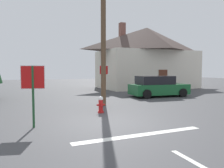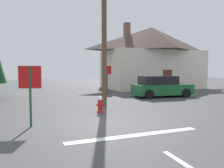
% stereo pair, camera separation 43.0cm
% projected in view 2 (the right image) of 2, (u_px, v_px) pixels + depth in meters
% --- Properties ---
extents(ground_plane, '(80.00, 80.00, 0.10)m').
position_uv_depth(ground_plane, '(108.00, 125.00, 8.53)').
color(ground_plane, '#424244').
extents(lane_stop_bar, '(4.44, 0.53, 0.01)m').
position_uv_depth(lane_stop_bar, '(136.00, 135.00, 6.96)').
color(lane_stop_bar, silver).
rests_on(lane_stop_bar, ground).
extents(stop_sign_near, '(0.80, 0.20, 2.16)m').
position_uv_depth(stop_sign_near, '(30.00, 83.00, 7.89)').
color(stop_sign_near, '#1E4C28').
rests_on(stop_sign_near, ground).
extents(fire_hydrant, '(0.39, 0.34, 0.78)m').
position_uv_depth(fire_hydrant, '(100.00, 105.00, 10.56)').
color(fire_hydrant, red).
rests_on(fire_hydrant, ground).
extents(utility_pole, '(1.60, 0.28, 8.16)m').
position_uv_depth(utility_pole, '(104.00, 29.00, 12.40)').
color(utility_pole, brown).
rests_on(utility_pole, ground).
extents(stop_sign_far, '(0.74, 0.08, 2.35)m').
position_uv_depth(stop_sign_far, '(107.00, 74.00, 19.07)').
color(stop_sign_far, '#1E4C28').
rests_on(stop_sign_far, ground).
extents(house, '(10.99, 6.91, 7.13)m').
position_uv_depth(house, '(152.00, 57.00, 24.83)').
color(house, silver).
rests_on(house, ground).
extents(parked_car, '(4.38, 2.18, 1.54)m').
position_uv_depth(parked_car, '(161.00, 87.00, 16.77)').
color(parked_car, '#195B2D').
rests_on(parked_car, ground).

